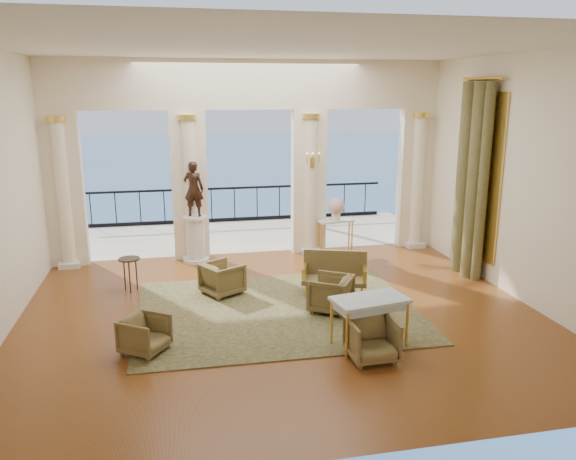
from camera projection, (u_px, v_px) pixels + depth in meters
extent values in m
plane|color=#46280A|center=(282.00, 315.00, 9.83)|extent=(9.00, 9.00, 0.00)
plane|color=white|center=(361.00, 257.00, 5.49)|extent=(9.00, 0.00, 9.00)
plane|color=white|center=(525.00, 180.00, 10.17)|extent=(0.00, 8.00, 8.00)
plane|color=white|center=(282.00, 46.00, 8.74)|extent=(9.00, 9.00, 0.00)
cube|color=#FFEFCA|center=(249.00, 84.00, 12.53)|extent=(9.00, 0.30, 1.10)
cube|color=#FFEFCA|center=(65.00, 190.00, 12.27)|extent=(0.80, 0.30, 3.40)
cylinder|color=#FFEFCA|center=(64.00, 196.00, 12.12)|extent=(0.28, 0.28, 3.20)
cylinder|color=gold|center=(56.00, 119.00, 11.72)|extent=(0.40, 0.40, 0.12)
cube|color=silver|center=(70.00, 264.00, 12.50)|extent=(0.45, 0.45, 0.12)
cube|color=#FFEFCA|center=(190.00, 186.00, 12.80)|extent=(0.80, 0.30, 3.40)
cylinder|color=#FFEFCA|center=(190.00, 192.00, 12.65)|extent=(0.28, 0.28, 3.20)
cylinder|color=gold|center=(187.00, 117.00, 12.25)|extent=(0.40, 0.40, 0.12)
cube|color=silver|center=(193.00, 257.00, 13.03)|extent=(0.45, 0.45, 0.12)
cube|color=#FFEFCA|center=(309.00, 182.00, 13.35)|extent=(0.80, 0.30, 3.40)
cylinder|color=#FFEFCA|center=(310.00, 187.00, 13.20)|extent=(0.28, 0.28, 3.20)
cylinder|color=gold|center=(311.00, 116.00, 12.80)|extent=(0.40, 0.40, 0.12)
cube|color=silver|center=(310.00, 250.00, 13.58)|extent=(0.45, 0.45, 0.12)
cube|color=#FFEFCA|center=(415.00, 178.00, 13.88)|extent=(0.80, 0.30, 3.40)
cylinder|color=#FFEFCA|center=(417.00, 184.00, 13.73)|extent=(0.28, 0.28, 3.20)
cylinder|color=gold|center=(421.00, 115.00, 13.33)|extent=(0.40, 0.40, 0.12)
cube|color=silver|center=(414.00, 244.00, 14.11)|extent=(0.45, 0.45, 0.12)
cube|color=#A49C88|center=(242.00, 236.00, 15.35)|extent=(10.00, 3.60, 0.10)
cube|color=black|center=(234.00, 188.00, 16.62)|extent=(9.00, 0.06, 0.06)
cube|color=black|center=(235.00, 219.00, 16.85)|extent=(9.00, 0.06, 0.10)
cylinder|color=black|center=(235.00, 205.00, 16.74)|extent=(0.03, 0.03, 1.00)
cylinder|color=black|center=(91.00, 210.00, 15.93)|extent=(0.03, 0.03, 1.00)
cylinder|color=black|center=(365.00, 199.00, 17.54)|extent=(0.03, 0.03, 1.00)
cylinder|color=#4C3823|center=(306.00, 152.00, 15.98)|extent=(0.20, 0.20, 4.20)
plane|color=#2F628F|center=(187.00, 172.00, 68.28)|extent=(160.00, 160.00, 0.00)
cylinder|color=#4D4D29|center=(483.00, 184.00, 11.19)|extent=(0.26, 0.26, 4.00)
cylinder|color=#4D4D29|center=(470.00, 181.00, 11.61)|extent=(0.32, 0.32, 4.00)
cylinder|color=#4D4D29|center=(461.00, 178.00, 12.04)|extent=(0.26, 0.26, 4.00)
cylinder|color=gold|center=(482.00, 79.00, 11.12)|extent=(0.08, 1.40, 0.08)
cube|color=gold|center=(479.00, 176.00, 11.62)|extent=(0.04, 1.60, 3.40)
cube|color=gold|center=(312.00, 163.00, 12.92)|extent=(0.10, 0.04, 0.25)
cylinder|color=gold|center=(307.00, 159.00, 12.80)|extent=(0.02, 0.02, 0.22)
cylinder|color=gold|center=(313.00, 159.00, 12.82)|extent=(0.02, 0.02, 0.22)
cylinder|color=gold|center=(319.00, 159.00, 12.85)|extent=(0.02, 0.02, 0.22)
cube|color=#2F351A|center=(277.00, 310.00, 10.01)|extent=(4.95, 3.88, 0.02)
imported|color=#4D3F21|center=(145.00, 333.00, 8.38)|extent=(0.81, 0.82, 0.62)
imported|color=#4D3F21|center=(372.00, 337.00, 8.15)|extent=(0.69, 0.64, 0.69)
imported|color=#4D3F21|center=(331.00, 292.00, 9.94)|extent=(0.92, 0.94, 0.72)
imported|color=#4D3F21|center=(222.00, 277.00, 10.76)|extent=(0.88, 0.90, 0.69)
cube|color=#4D3F21|center=(334.00, 281.00, 10.78)|extent=(1.32, 0.87, 0.09)
cube|color=#4D3F21|center=(335.00, 262.00, 10.93)|extent=(1.19, 0.46, 0.50)
cube|color=gold|center=(305.00, 271.00, 10.80)|extent=(0.23, 0.50, 0.24)
cube|color=gold|center=(365.00, 274.00, 10.67)|extent=(0.23, 0.50, 0.24)
cylinder|color=gold|center=(306.00, 291.00, 10.68)|extent=(0.05, 0.05, 0.23)
cylinder|color=gold|center=(362.00, 293.00, 10.56)|extent=(0.05, 0.05, 0.23)
cylinder|color=gold|center=(308.00, 284.00, 11.07)|extent=(0.05, 0.05, 0.23)
cylinder|color=gold|center=(362.00, 286.00, 10.95)|extent=(0.05, 0.05, 0.23)
cube|color=silver|center=(370.00, 300.00, 8.50)|extent=(1.22, 0.80, 0.05)
cylinder|color=gold|center=(347.00, 335.00, 8.18)|extent=(0.05, 0.05, 0.72)
cylinder|color=gold|center=(407.00, 325.00, 8.55)|extent=(0.05, 0.05, 0.72)
cylinder|color=gold|center=(332.00, 322.00, 8.64)|extent=(0.05, 0.05, 0.72)
cylinder|color=gold|center=(389.00, 313.00, 9.01)|extent=(0.05, 0.05, 0.72)
cylinder|color=silver|center=(197.00, 260.00, 12.89)|extent=(0.58, 0.58, 0.08)
cylinder|color=silver|center=(196.00, 239.00, 12.77)|extent=(0.43, 0.43, 0.93)
cylinder|color=silver|center=(195.00, 217.00, 12.64)|extent=(0.55, 0.55, 0.06)
imported|color=#311E15|center=(194.00, 189.00, 12.48)|extent=(0.53, 0.43, 1.24)
cube|color=silver|center=(336.00, 221.00, 13.41)|extent=(0.89, 0.46, 0.05)
cylinder|color=gold|center=(323.00, 240.00, 13.27)|extent=(0.04, 0.04, 0.76)
cylinder|color=gold|center=(352.00, 237.00, 13.53)|extent=(0.04, 0.04, 0.76)
cylinder|color=gold|center=(319.00, 238.00, 13.49)|extent=(0.04, 0.04, 0.76)
cylinder|color=gold|center=(347.00, 235.00, 13.74)|extent=(0.04, 0.04, 0.76)
cylinder|color=white|center=(336.00, 215.00, 13.37)|extent=(0.21, 0.21, 0.26)
sphere|color=#D19697|center=(336.00, 206.00, 13.32)|extent=(0.41, 0.41, 0.41)
cylinder|color=black|center=(129.00, 259.00, 10.86)|extent=(0.41, 0.41, 0.03)
cylinder|color=black|center=(137.00, 274.00, 11.02)|extent=(0.03, 0.03, 0.64)
cylinder|color=black|center=(125.00, 275.00, 10.98)|extent=(0.03, 0.03, 0.64)
cylinder|color=black|center=(130.00, 277.00, 10.81)|extent=(0.03, 0.03, 0.64)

